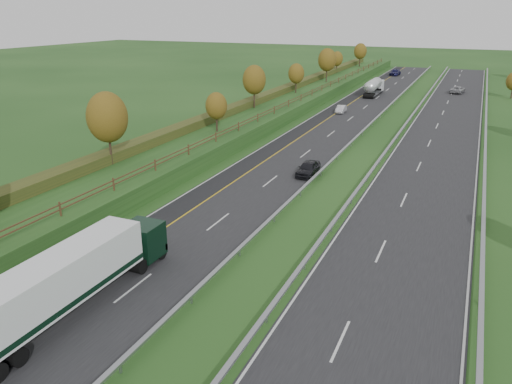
% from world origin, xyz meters
% --- Properties ---
extents(ground, '(400.00, 400.00, 0.00)m').
position_xyz_m(ground, '(8.00, 55.00, 0.00)').
color(ground, '#1E4317').
rests_on(ground, ground).
extents(near_carriageway, '(10.50, 200.00, 0.04)m').
position_xyz_m(near_carriageway, '(0.00, 60.00, 0.02)').
color(near_carriageway, black).
rests_on(near_carriageway, ground).
extents(far_carriageway, '(10.50, 200.00, 0.04)m').
position_xyz_m(far_carriageway, '(16.50, 60.00, 0.02)').
color(far_carriageway, black).
rests_on(far_carriageway, ground).
extents(hard_shoulder, '(3.00, 200.00, 0.04)m').
position_xyz_m(hard_shoulder, '(-3.75, 60.00, 0.02)').
color(hard_shoulder, black).
rests_on(hard_shoulder, ground).
extents(lane_markings, '(26.75, 200.00, 0.01)m').
position_xyz_m(lane_markings, '(6.40, 59.88, 0.05)').
color(lane_markings, silver).
rests_on(lane_markings, near_carriageway).
extents(embankment_left, '(12.00, 200.00, 2.00)m').
position_xyz_m(embankment_left, '(-13.00, 60.00, 1.00)').
color(embankment_left, '#1E4317').
rests_on(embankment_left, ground).
extents(hedge_left, '(2.20, 180.00, 1.10)m').
position_xyz_m(hedge_left, '(-15.00, 60.00, 2.55)').
color(hedge_left, '#313D19').
rests_on(hedge_left, embankment_left).
extents(fence_left, '(0.12, 189.06, 1.20)m').
position_xyz_m(fence_left, '(-8.50, 59.59, 2.73)').
color(fence_left, '#422B19').
rests_on(fence_left, embankment_left).
extents(median_barrier_near, '(0.32, 200.00, 0.71)m').
position_xyz_m(median_barrier_near, '(5.70, 60.00, 0.61)').
color(median_barrier_near, gray).
rests_on(median_barrier_near, ground).
extents(median_barrier_far, '(0.32, 200.00, 0.71)m').
position_xyz_m(median_barrier_far, '(10.80, 60.00, 0.61)').
color(median_barrier_far, gray).
rests_on(median_barrier_far, ground).
extents(outer_barrier_far, '(0.32, 200.00, 0.71)m').
position_xyz_m(outer_barrier_far, '(22.30, 60.00, 0.62)').
color(outer_barrier_far, gray).
rests_on(outer_barrier_far, ground).
extents(trees_left, '(6.64, 164.30, 7.66)m').
position_xyz_m(trees_left, '(-12.64, 56.63, 6.37)').
color(trees_left, '#2D2116').
rests_on(trees_left, embankment_left).
extents(box_lorry, '(2.58, 16.28, 4.06)m').
position_xyz_m(box_lorry, '(-0.31, 7.26, 2.33)').
color(box_lorry, black).
rests_on(box_lorry, near_carriageway).
extents(road_tanker, '(2.40, 11.22, 3.46)m').
position_xyz_m(road_tanker, '(-0.23, 97.93, 1.86)').
color(road_tanker, silver).
rests_on(road_tanker, near_carriageway).
extents(car_dark_near, '(1.87, 4.61, 1.57)m').
position_xyz_m(car_dark_near, '(4.30, 38.65, 0.82)').
color(car_dark_near, black).
rests_on(car_dark_near, near_carriageway).
extents(car_silver_mid, '(1.54, 4.01, 1.30)m').
position_xyz_m(car_silver_mid, '(-1.60, 75.60, 0.69)').
color(car_silver_mid, silver).
rests_on(car_silver_mid, near_carriageway).
extents(car_small_far, '(2.69, 5.78, 1.63)m').
position_xyz_m(car_small_far, '(-1.60, 135.64, 0.86)').
color(car_small_far, '#13133D').
rests_on(car_small_far, near_carriageway).
extents(car_oncoming, '(3.20, 5.71, 1.51)m').
position_xyz_m(car_oncoming, '(16.32, 108.14, 0.79)').
color(car_oncoming, '#9D9DA2').
rests_on(car_oncoming, far_carriageway).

